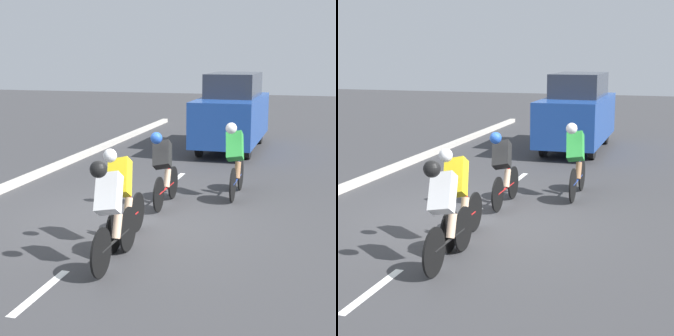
{
  "view_description": "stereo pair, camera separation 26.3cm",
  "coord_description": "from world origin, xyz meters",
  "views": [
    {
      "loc": [
        -3.22,
        8.94,
        2.87
      ],
      "look_at": [
        -0.72,
        0.01,
        0.95
      ],
      "focal_mm": 60.0,
      "sensor_mm": 36.0,
      "label": 1
    },
    {
      "loc": [
        -3.48,
        8.87,
        2.87
      ],
      "look_at": [
        -0.72,
        0.01,
        0.95
      ],
      "focal_mm": 60.0,
      "sensor_mm": 36.0,
      "label": 2
    }
  ],
  "objects": [
    {
      "name": "ground_plane",
      "position": [
        0.0,
        0.0,
        0.0
      ],
      "size": [
        60.0,
        60.0,
        0.0
      ],
      "primitive_type": "plane",
      "color": "#38383A"
    },
    {
      "name": "lane_stripe_near",
      "position": [
        0.0,
        3.21,
        0.0
      ],
      "size": [
        0.12,
        1.4,
        0.01
      ],
      "primitive_type": "cube",
      "color": "white",
      "rests_on": "ground"
    },
    {
      "name": "cyclist_white",
      "position": [
        -0.51,
        2.14,
        0.8
      ],
      "size": [
        0.41,
        1.69,
        1.51
      ],
      "color": "black",
      "rests_on": "ground"
    },
    {
      "name": "lane_stripe_mid",
      "position": [
        0.0,
        0.01,
        0.0
      ],
      "size": [
        0.12,
        1.4,
        0.01
      ],
      "primitive_type": "cube",
      "color": "white",
      "rests_on": "ground"
    },
    {
      "name": "cyclist_green",
      "position": [
        -1.55,
        -2.04,
        0.8
      ],
      "size": [
        0.4,
        1.71,
        1.53
      ],
      "color": "black",
      "rests_on": "ground"
    },
    {
      "name": "cyclist_yellow",
      "position": [
        -0.33,
        1.22,
        0.78
      ],
      "size": [
        0.44,
        1.69,
        1.5
      ],
      "color": "black",
      "rests_on": "ground"
    },
    {
      "name": "support_car",
      "position": [
        -0.57,
        -7.59,
        1.13
      ],
      "size": [
        1.7,
        4.45,
        2.26
      ],
      "color": "black",
      "rests_on": "ground"
    },
    {
      "name": "cyclist_black",
      "position": [
        -0.35,
        -0.98,
        0.76
      ],
      "size": [
        0.41,
        1.65,
        1.44
      ],
      "color": "black",
      "rests_on": "ground"
    },
    {
      "name": "lane_stripe_far",
      "position": [
        0.0,
        -3.19,
        0.0
      ],
      "size": [
        0.12,
        1.4,
        0.01
      ],
      "primitive_type": "cube",
      "color": "white",
      "rests_on": "ground"
    }
  ]
}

